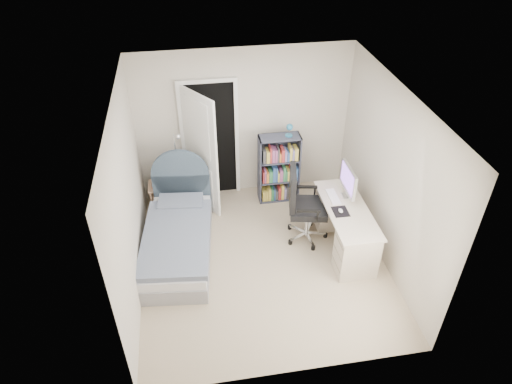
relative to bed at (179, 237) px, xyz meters
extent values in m
cube|color=gray|center=(1.17, -0.39, -0.30)|extent=(3.40, 3.60, 0.05)
cube|color=white|center=(1.17, -0.39, 2.25)|extent=(3.40, 3.60, 0.05)
cube|color=beige|center=(1.17, 1.43, 0.98)|extent=(3.40, 0.05, 2.50)
cube|color=beige|center=(1.17, -2.22, 0.98)|extent=(3.40, 0.05, 2.50)
cube|color=beige|center=(-0.56, -0.39, 0.98)|extent=(0.05, 3.60, 2.50)
cube|color=beige|center=(2.89, -0.39, 0.98)|extent=(0.05, 3.60, 2.50)
cube|color=black|center=(0.62, 1.40, 0.73)|extent=(0.80, 0.01, 2.00)
cube|color=white|center=(0.19, 1.38, 0.73)|extent=(0.06, 0.06, 2.00)
cube|color=white|center=(1.05, 1.38, 0.73)|extent=(0.06, 0.06, 2.00)
cube|color=white|center=(0.62, 1.38, 1.76)|extent=(0.92, 0.06, 0.06)
cube|color=white|center=(0.44, 1.04, 0.73)|extent=(0.48, 0.69, 2.00)
cube|color=gray|center=(-0.01, -0.10, -0.15)|extent=(1.09, 1.96, 0.24)
cube|color=silver|center=(-0.01, -0.10, 0.04)|extent=(1.07, 1.92, 0.15)
cube|color=slate|center=(-0.02, -0.19, 0.15)|extent=(1.09, 1.68, 0.09)
cube|color=slate|center=(0.06, 0.57, 0.17)|extent=(0.70, 0.45, 0.11)
cube|color=#3D4E5F|center=(0.10, 0.87, 0.10)|extent=(0.89, 0.15, 0.75)
cylinder|color=#3D4E5F|center=(0.10, 0.87, 0.48)|extent=(0.89, 0.15, 0.89)
cylinder|color=#D7A784|center=(-0.40, 0.95, -0.05)|extent=(0.03, 0.03, 0.45)
cylinder|color=#D7A784|center=(-0.40, 1.25, -0.05)|extent=(0.03, 0.03, 0.45)
cylinder|color=#D7A784|center=(-0.11, 0.95, -0.05)|extent=(0.03, 0.03, 0.45)
cylinder|color=#D7A784|center=(-0.11, 1.25, -0.05)|extent=(0.03, 0.03, 0.45)
cube|color=#D7A784|center=(-0.26, 1.10, 0.16)|extent=(0.36, 0.36, 0.03)
cube|color=#D7A784|center=(-0.26, 1.10, -0.11)|extent=(0.32, 0.32, 0.02)
cube|color=#B24C33|center=(-0.30, 1.10, 0.19)|extent=(0.14, 0.20, 0.03)
cube|color=#3F598C|center=(-0.30, 1.10, 0.22)|extent=(0.13, 0.19, 0.03)
cube|color=#D8CC7F|center=(-0.30, 1.10, 0.25)|extent=(0.13, 0.18, 0.03)
cylinder|color=silver|center=(0.06, 0.96, -0.26)|extent=(0.20, 0.20, 0.02)
cylinder|color=silver|center=(0.06, 0.96, 0.45)|extent=(0.02, 0.02, 1.41)
sphere|color=silver|center=(0.13, 0.92, 1.12)|extent=(0.08, 0.08, 0.08)
cube|color=#393D4F|center=(1.36, 1.04, 0.32)|extent=(0.02, 0.28, 1.18)
cube|color=#393D4F|center=(2.00, 1.04, 0.32)|extent=(0.02, 0.28, 1.18)
cube|color=#393D4F|center=(1.68, 1.04, 0.90)|extent=(0.66, 0.28, 0.02)
cube|color=#393D4F|center=(1.68, 1.04, -0.26)|extent=(0.66, 0.28, 0.02)
cube|color=#393D4F|center=(1.68, 1.18, 0.32)|extent=(0.66, 0.01, 1.18)
cube|color=#393D4F|center=(1.68, 1.04, 0.11)|extent=(0.62, 0.26, 0.02)
cube|color=#393D4F|center=(1.68, 1.04, 0.49)|extent=(0.62, 0.26, 0.02)
cylinder|color=teal|center=(1.82, 1.04, 0.92)|extent=(0.11, 0.11, 0.02)
cylinder|color=silver|center=(1.82, 1.04, 1.00)|extent=(0.02, 0.02, 0.15)
sphere|color=teal|center=(1.82, 1.02, 1.08)|extent=(0.10, 0.10, 0.10)
cube|color=#D8BF4C|center=(1.43, 1.02, -0.15)|extent=(0.06, 0.20, 0.18)
cube|color=#D8BF4C|center=(1.48, 1.02, -0.15)|extent=(0.03, 0.20, 0.18)
cube|color=#D8BF4C|center=(1.52, 1.02, -0.14)|extent=(0.04, 0.20, 0.21)
cube|color=#337F4C|center=(1.57, 1.02, -0.14)|extent=(0.04, 0.20, 0.19)
cube|color=#335999|center=(1.61, 1.02, -0.14)|extent=(0.02, 0.20, 0.20)
cube|color=#3F3F3F|center=(1.64, 1.02, -0.16)|extent=(0.04, 0.20, 0.17)
cube|color=#B23333|center=(1.69, 1.02, -0.13)|extent=(0.04, 0.20, 0.22)
cube|color=#D8BF4C|center=(1.74, 1.02, -0.11)|extent=(0.04, 0.20, 0.26)
cube|color=#7F72B2|center=(1.78, 1.02, -0.14)|extent=(0.03, 0.20, 0.20)
cube|color=#3F3F3F|center=(1.82, 1.02, -0.12)|extent=(0.03, 0.20, 0.23)
cube|color=#335999|center=(1.87, 1.02, -0.13)|extent=(0.05, 0.20, 0.22)
cube|color=#337F4C|center=(1.92, 1.02, -0.14)|extent=(0.04, 0.20, 0.21)
cube|color=#D8BF4C|center=(1.95, 1.02, -0.14)|extent=(0.03, 0.20, 0.20)
cube|color=#B23333|center=(1.41, 1.02, 0.23)|extent=(0.02, 0.20, 0.21)
cube|color=#994C7F|center=(1.44, 1.02, 0.25)|extent=(0.03, 0.20, 0.24)
cube|color=orange|center=(1.48, 1.02, 0.22)|extent=(0.04, 0.20, 0.18)
cube|color=#337F4C|center=(1.53, 1.02, 0.23)|extent=(0.05, 0.20, 0.20)
cube|color=#335999|center=(1.59, 1.02, 0.26)|extent=(0.05, 0.20, 0.26)
cube|color=#335999|center=(1.63, 1.02, 0.25)|extent=(0.03, 0.20, 0.25)
cube|color=#D8BF4C|center=(1.66, 1.02, 0.21)|extent=(0.03, 0.20, 0.16)
cube|color=#994C7F|center=(1.71, 1.02, 0.23)|extent=(0.05, 0.20, 0.20)
cube|color=#337F4C|center=(1.76, 1.02, 0.25)|extent=(0.04, 0.20, 0.25)
cube|color=#337F4C|center=(1.79, 1.02, 0.22)|extent=(0.02, 0.20, 0.18)
cube|color=#D8BF4C|center=(1.83, 1.02, 0.22)|extent=(0.04, 0.20, 0.18)
cube|color=#B23333|center=(1.88, 1.02, 0.23)|extent=(0.04, 0.20, 0.21)
cube|color=#337F4C|center=(1.92, 1.02, 0.22)|extent=(0.04, 0.20, 0.20)
cube|color=#335999|center=(1.97, 1.02, 0.24)|extent=(0.03, 0.20, 0.22)
cube|color=#3F3F3F|center=(1.42, 1.02, 0.62)|extent=(0.05, 0.20, 0.22)
cube|color=#D8BF4C|center=(1.48, 1.02, 0.60)|extent=(0.05, 0.20, 0.20)
cube|color=#B23333|center=(1.53, 1.02, 0.63)|extent=(0.03, 0.20, 0.25)
cube|color=#994C7F|center=(1.57, 1.02, 0.62)|extent=(0.05, 0.20, 0.22)
cube|color=#994C7F|center=(1.61, 1.02, 0.61)|extent=(0.03, 0.20, 0.22)
cube|color=#3F3F3F|center=(1.65, 1.02, 0.63)|extent=(0.02, 0.20, 0.24)
cube|color=orange|center=(1.68, 1.02, 0.58)|extent=(0.03, 0.20, 0.15)
cube|color=#B23333|center=(1.72, 1.02, 0.61)|extent=(0.05, 0.20, 0.21)
cube|color=#7F72B2|center=(1.77, 1.02, 0.60)|extent=(0.03, 0.20, 0.19)
cube|color=#335999|center=(1.81, 1.02, 0.58)|extent=(0.04, 0.20, 0.16)
cube|color=#D8BF4C|center=(1.85, 1.02, 0.62)|extent=(0.04, 0.20, 0.24)
cube|color=#7F72B2|center=(1.89, 1.02, 0.60)|extent=(0.03, 0.20, 0.19)
cube|color=#D8BF4C|center=(1.94, 1.02, 0.61)|extent=(0.06, 0.20, 0.21)
cube|color=beige|center=(2.38, -0.30, 0.42)|extent=(0.58, 1.45, 0.03)
cube|color=beige|center=(2.38, -0.81, 0.07)|extent=(0.54, 0.39, 0.68)
cube|color=beige|center=(2.38, 0.22, 0.07)|extent=(0.54, 0.39, 0.68)
cube|color=silver|center=(2.48, -0.01, 0.44)|extent=(0.16, 0.16, 0.01)
cube|color=silver|center=(2.51, -0.01, 0.55)|extent=(0.03, 0.06, 0.21)
cube|color=silver|center=(2.46, -0.01, 0.73)|extent=(0.04, 0.54, 0.39)
cube|color=#8F58D7|center=(2.43, -0.01, 0.75)|extent=(0.00, 0.48, 0.31)
cube|color=white|center=(2.26, -0.01, 0.45)|extent=(0.13, 0.39, 0.02)
cube|color=black|center=(2.26, -0.35, 0.44)|extent=(0.21, 0.25, 0.00)
ellipsoid|color=white|center=(2.26, -0.35, 0.46)|extent=(0.06, 0.10, 0.03)
cube|color=silver|center=(2.05, -0.03, -0.20)|extent=(0.31, 0.10, 0.03)
cylinder|color=black|center=(2.19, -0.06, -0.24)|extent=(0.07, 0.07, 0.07)
cube|color=silver|center=(1.97, 0.13, -0.20)|extent=(0.19, 0.29, 0.03)
cylinder|color=black|center=(2.05, 0.26, -0.24)|extent=(0.07, 0.07, 0.07)
cube|color=silver|center=(1.80, 0.11, -0.20)|extent=(0.24, 0.26, 0.03)
cylinder|color=black|center=(1.70, 0.22, -0.24)|extent=(0.07, 0.07, 0.07)
cube|color=silver|center=(1.77, -0.07, -0.20)|extent=(0.30, 0.17, 0.03)
cylinder|color=black|center=(1.63, -0.13, -0.24)|extent=(0.07, 0.07, 0.07)
cube|color=silver|center=(1.92, -0.15, -0.20)|extent=(0.08, 0.31, 0.03)
cylinder|color=black|center=(1.94, -0.30, -0.24)|extent=(0.07, 0.07, 0.07)
cylinder|color=silver|center=(1.90, 0.00, 0.03)|extent=(0.06, 0.06, 0.46)
cube|color=black|center=(1.90, 0.00, 0.28)|extent=(0.62, 0.62, 0.10)
cube|color=black|center=(1.66, 0.04, 0.63)|extent=(0.17, 0.49, 0.61)
cube|color=black|center=(1.82, -0.28, 0.46)|extent=(0.33, 0.11, 0.03)
cube|color=black|center=(1.94, 0.28, 0.46)|extent=(0.33, 0.11, 0.03)
camera|label=1|loc=(0.30, -5.04, 4.39)|focal=32.00mm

